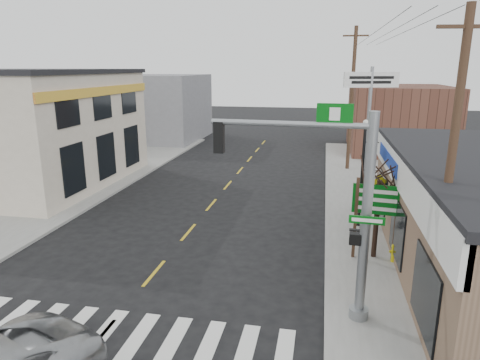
% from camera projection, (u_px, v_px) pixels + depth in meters
% --- Properties ---
extents(ground, '(140.00, 140.00, 0.00)m').
position_uv_depth(ground, '(97.00, 341.00, 11.51)').
color(ground, black).
rests_on(ground, ground).
extents(sidewalk_right, '(6.00, 38.00, 0.13)m').
position_uv_depth(sidewalk_right, '(384.00, 208.00, 22.15)').
color(sidewalk_right, gray).
rests_on(sidewalk_right, ground).
extents(sidewalk_left, '(6.00, 38.00, 0.13)m').
position_uv_depth(sidewalk_left, '(70.00, 190.00, 25.50)').
color(sidewalk_left, gray).
rests_on(sidewalk_left, ground).
extents(center_line, '(0.12, 56.00, 0.01)m').
position_uv_depth(center_line, '(188.00, 232.00, 19.10)').
color(center_line, gold).
rests_on(center_line, ground).
extents(crosswalk, '(11.00, 2.20, 0.01)m').
position_uv_depth(crosswalk, '(105.00, 332.00, 11.89)').
color(crosswalk, silver).
rests_on(crosswalk, ground).
extents(left_building, '(12.00, 12.00, 6.80)m').
position_uv_depth(left_building, '(15.00, 130.00, 26.34)').
color(left_building, beige).
rests_on(left_building, ground).
extents(bldg_distant_right, '(8.00, 10.00, 5.60)m').
position_uv_depth(bldg_distant_right, '(398.00, 119.00, 37.02)').
color(bldg_distant_right, brown).
rests_on(bldg_distant_right, ground).
extents(bldg_distant_left, '(9.00, 10.00, 6.40)m').
position_uv_depth(bldg_distant_left, '(156.00, 107.00, 43.09)').
color(bldg_distant_left, slate).
rests_on(bldg_distant_left, ground).
extents(traffic_signal_pole, '(4.82, 0.38, 6.11)m').
position_uv_depth(traffic_signal_pole, '(340.00, 196.00, 11.58)').
color(traffic_signal_pole, gray).
rests_on(traffic_signal_pole, sidewalk_right).
extents(guide_sign, '(1.78, 0.14, 3.12)m').
position_uv_depth(guide_sign, '(377.00, 208.00, 15.65)').
color(guide_sign, '#473021').
rests_on(guide_sign, sidewalk_right).
extents(fire_hydrant, '(0.22, 0.22, 0.71)m').
position_uv_depth(fire_hydrant, '(394.00, 252.00, 15.83)').
color(fire_hydrant, '#C0AF0B').
rests_on(fire_hydrant, sidewalk_right).
extents(ped_crossing_sign, '(0.99, 0.07, 2.55)m').
position_uv_depth(ped_crossing_sign, '(379.00, 192.00, 18.63)').
color(ped_crossing_sign, gray).
rests_on(ped_crossing_sign, sidewalk_right).
extents(lamp_post, '(0.63, 0.49, 4.83)m').
position_uv_depth(lamp_post, '(364.00, 165.00, 18.89)').
color(lamp_post, black).
rests_on(lamp_post, sidewalk_right).
extents(dance_center_sign, '(3.32, 0.21, 7.05)m').
position_uv_depth(dance_center_sign, '(370.00, 97.00, 25.17)').
color(dance_center_sign, gray).
rests_on(dance_center_sign, sidewalk_right).
extents(bare_tree, '(2.26, 2.26, 4.51)m').
position_uv_depth(bare_tree, '(381.00, 166.00, 15.46)').
color(bare_tree, black).
rests_on(bare_tree, sidewalk_right).
extents(shrub_back, '(1.15, 1.15, 0.86)m').
position_uv_depth(shrub_back, '(437.00, 233.00, 17.50)').
color(shrub_back, black).
rests_on(shrub_back, sidewalk_right).
extents(utility_pole_near, '(1.48, 0.22, 8.51)m').
position_uv_depth(utility_pole_near, '(450.00, 172.00, 11.14)').
color(utility_pole_near, '#422E20').
rests_on(utility_pole_near, sidewalk_right).
extents(utility_pole_far, '(1.68, 0.25, 9.65)m').
position_uv_depth(utility_pole_far, '(352.00, 98.00, 29.27)').
color(utility_pole_far, '#3D2C18').
rests_on(utility_pole_far, sidewalk_right).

